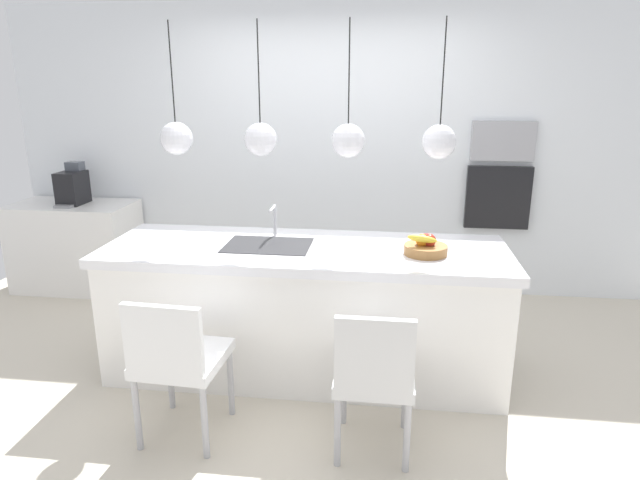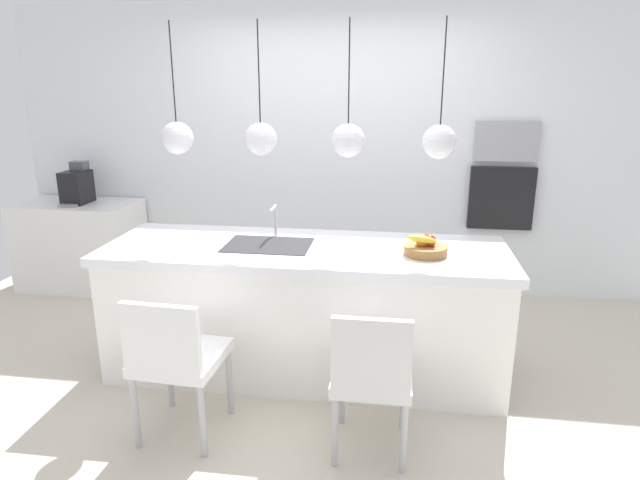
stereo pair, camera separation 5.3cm
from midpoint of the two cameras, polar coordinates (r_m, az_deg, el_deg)
floor at (r=3.91m, az=-1.09°, el=-13.18°), size 6.60×6.60×0.00m
back_wall at (r=5.08m, az=1.82°, el=9.23°), size 6.00×0.10×2.60m
kitchen_island at (r=3.71m, az=-1.13°, el=-7.20°), size 2.63×0.88×0.88m
sink_basin at (r=3.61m, az=-5.02°, el=-0.61°), size 0.56×0.40×0.02m
faucet at (r=3.77m, az=-4.36°, el=2.47°), size 0.02×0.17×0.22m
fruit_bowl at (r=3.45m, az=11.39°, el=-0.74°), size 0.27×0.27×0.14m
side_counter at (r=5.70m, az=-23.45°, el=-0.46°), size 1.10×0.60×0.82m
coffee_machine at (r=5.56m, az=-23.82°, el=5.18°), size 0.20×0.35×0.38m
microwave at (r=5.05m, az=19.18°, el=9.73°), size 0.54×0.08×0.34m
oven at (r=5.13m, az=18.66°, el=4.19°), size 0.56×0.08×0.56m
chair_near at (r=3.10m, az=-14.31°, el=-11.69°), size 0.47×0.49×0.86m
chair_middle at (r=2.90m, az=5.95°, el=-13.74°), size 0.41×0.43×0.84m
pendant_light_left at (r=3.64m, az=-14.28°, el=10.30°), size 0.21×0.21×0.81m
pendant_light_center_left at (r=3.48m, az=-5.76°, el=10.44°), size 0.21×0.21×0.81m
pendant_light_center_right at (r=3.39m, az=3.41°, el=10.35°), size 0.21×0.21×0.81m
pendant_light_right at (r=3.39m, az=12.81°, el=9.98°), size 0.21×0.21×0.81m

